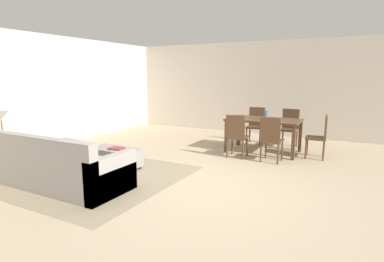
# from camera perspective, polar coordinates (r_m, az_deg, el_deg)

# --- Properties ---
(ground_plane) EXTENTS (10.80, 10.80, 0.00)m
(ground_plane) POSITION_cam_1_polar(r_m,az_deg,el_deg) (5.02, -0.50, -10.01)
(ground_plane) COLOR tan
(wall_back) EXTENTS (9.00, 0.12, 2.70)m
(wall_back) POSITION_cam_1_polar(r_m,az_deg,el_deg) (9.41, 14.47, 7.48)
(wall_back) COLOR beige
(wall_back) RESTS_ON ground_plane
(wall_left) EXTENTS (0.12, 11.00, 2.70)m
(wall_left) POSITION_cam_1_polar(r_m,az_deg,el_deg) (8.21, -27.46, 6.34)
(wall_left) COLOR beige
(wall_left) RESTS_ON ground_plane
(area_rug) EXTENTS (3.00, 2.80, 0.01)m
(area_rug) POSITION_cam_1_polar(r_m,az_deg,el_deg) (5.77, -17.94, -7.75)
(area_rug) COLOR gray
(area_rug) RESTS_ON ground_plane
(couch) EXTENTS (2.29, 0.94, 0.86)m
(couch) POSITION_cam_1_polar(r_m,az_deg,el_deg) (5.38, -23.23, -6.27)
(couch) COLOR gray
(couch) RESTS_ON ground_plane
(ottoman_table) EXTENTS (0.97, 0.48, 0.39)m
(ottoman_table) POSITION_cam_1_polar(r_m,az_deg,el_deg) (6.04, -13.84, -4.61)
(ottoman_table) COLOR gray
(ottoman_table) RESTS_ON ground_plane
(side_table) EXTENTS (0.40, 0.40, 0.60)m
(side_table) POSITION_cam_1_polar(r_m,az_deg,el_deg) (6.53, -31.04, -2.47)
(side_table) COLOR brown
(side_table) RESTS_ON ground_plane
(table_lamp) EXTENTS (0.26, 0.26, 0.53)m
(table_lamp) POSITION_cam_1_polar(r_m,az_deg,el_deg) (6.45, -31.47, 2.22)
(table_lamp) COLOR brown
(table_lamp) RESTS_ON side_table
(dining_table) EXTENTS (1.60, 0.92, 0.76)m
(dining_table) POSITION_cam_1_polar(r_m,az_deg,el_deg) (7.24, 12.95, 1.43)
(dining_table) COLOR #513823
(dining_table) RESTS_ON ground_plane
(dining_chair_near_left) EXTENTS (0.42, 0.42, 0.92)m
(dining_chair_near_left) POSITION_cam_1_polar(r_m,az_deg,el_deg) (6.63, 8.10, -0.48)
(dining_chair_near_left) COLOR #513823
(dining_chair_near_left) RESTS_ON ground_plane
(dining_chair_near_right) EXTENTS (0.41, 0.41, 0.92)m
(dining_chair_near_right) POSITION_cam_1_polar(r_m,az_deg,el_deg) (6.42, 14.22, -1.05)
(dining_chair_near_right) COLOR #513823
(dining_chair_near_right) RESTS_ON ground_plane
(dining_chair_far_left) EXTENTS (0.43, 0.43, 0.92)m
(dining_chair_far_left) POSITION_cam_1_polar(r_m,az_deg,el_deg) (8.18, 11.55, 1.41)
(dining_chair_far_left) COLOR #513823
(dining_chair_far_left) RESTS_ON ground_plane
(dining_chair_far_right) EXTENTS (0.41, 0.41, 0.92)m
(dining_chair_far_right) POSITION_cam_1_polar(r_m,az_deg,el_deg) (7.98, 17.33, 0.94)
(dining_chair_far_right) COLOR #513823
(dining_chair_far_right) RESTS_ON ground_plane
(dining_chair_head_east) EXTENTS (0.43, 0.43, 0.92)m
(dining_chair_head_east) POSITION_cam_1_polar(r_m,az_deg,el_deg) (7.04, 22.34, -0.53)
(dining_chair_head_east) COLOR #513823
(dining_chair_head_east) RESTS_ON ground_plane
(vase_centerpiece) EXTENTS (0.09, 0.09, 0.20)m
(vase_centerpiece) POSITION_cam_1_polar(r_m,az_deg,el_deg) (7.19, 13.32, 2.89)
(vase_centerpiece) COLOR slate
(vase_centerpiece) RESTS_ON dining_table
(book_on_ottoman) EXTENTS (0.28, 0.22, 0.03)m
(book_on_ottoman) POSITION_cam_1_polar(r_m,az_deg,el_deg) (5.91, -13.56, -3.10)
(book_on_ottoman) COLOR maroon
(book_on_ottoman) RESTS_ON ottoman_table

